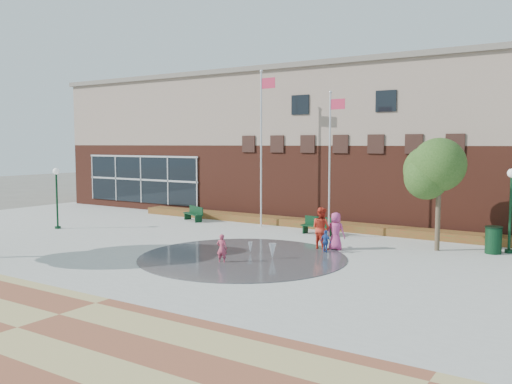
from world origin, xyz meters
The scene contains 20 objects.
ground centered at (0.00, 0.00, 0.00)m, with size 120.00×120.00×0.00m, color #666056.
plaza_concrete centered at (0.00, 4.00, 0.00)m, with size 46.00×18.00×0.01m, color #A8A8A0.
paver_band centered at (0.00, -7.00, 0.00)m, with size 46.00×6.00×0.01m, color brown.
splash_pad centered at (0.00, 3.00, 0.00)m, with size 8.40×8.40×0.01m, color #383A3D.
library_building centered at (0.00, 17.48, 4.64)m, with size 44.40×10.40×9.20m.
flower_bed centered at (0.00, 11.60, 0.00)m, with size 26.00×1.20×0.40m, color #A82519.
flagpole_left centered at (-3.76, 10.40, 4.80)m, with size 1.01×0.17×8.61m.
flagpole_right centered at (0.94, 9.18, 3.99)m, with size 0.88×0.18×7.14m.
lamp_left centered at (-12.63, 3.73, 2.05)m, with size 0.35×0.35×3.30m.
lamp_right centered at (8.91, 9.85, 2.22)m, with size 0.38×0.38×3.57m.
bench_left centered at (-8.33, 9.99, 0.29)m, with size 1.80×1.18×0.89m.
bench_mid centered at (0.10, 9.63, 0.29)m, with size 1.85×0.67×0.91m.
trash_can centered at (8.37, 9.34, 0.59)m, with size 0.71×0.71×1.16m.
tree_mid centered at (6.23, 8.71, 3.71)m, with size 3.02×3.02×5.09m.
water_jet_a centered at (1.18, 3.37, 0.00)m, with size 0.31×0.31×0.61m, color white.
water_jet_b centered at (-0.21, 3.88, 0.00)m, with size 0.20×0.20×0.46m, color white.
child_splash centered at (-0.13, 1.77, 0.57)m, with size 0.41×0.27×1.13m, color #BF3E58.
adult_red centered at (1.89, 6.32, 0.93)m, with size 0.90×0.70×1.85m, color red.
adult_pink centered at (2.49, 6.50, 0.82)m, with size 0.81×0.52×1.65m, color #C03C7E.
child_blue centered at (2.41, 5.69, 0.49)m, with size 0.58×0.24×0.98m, color #294DA1.
Camera 1 is at (12.17, -14.81, 4.59)m, focal length 38.00 mm.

